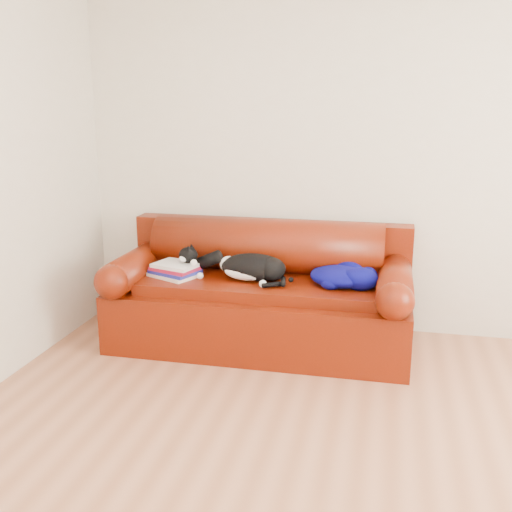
{
  "coord_description": "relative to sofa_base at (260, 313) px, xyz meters",
  "views": [
    {
      "loc": [
        0.08,
        -2.49,
        1.71
      ],
      "look_at": [
        -0.79,
        1.35,
        0.7
      ],
      "focal_mm": 42.0,
      "sensor_mm": 36.0,
      "label": 1
    }
  ],
  "objects": [
    {
      "name": "sofa_back",
      "position": [
        0.0,
        0.24,
        0.3
      ],
      "size": [
        2.1,
        1.01,
        0.88
      ],
      "color": "#431002",
      "rests_on": "ground"
    },
    {
      "name": "sofa_base",
      "position": [
        0.0,
        0.0,
        0.0
      ],
      "size": [
        2.1,
        0.9,
        0.5
      ],
      "color": "#431002",
      "rests_on": "ground"
    },
    {
      "name": "ground",
      "position": [
        0.79,
        -1.49,
        -0.24
      ],
      "size": [
        4.5,
        4.5,
        0.0
      ],
      "primitive_type": "plane",
      "color": "#91573A",
      "rests_on": "ground"
    },
    {
      "name": "cat",
      "position": [
        -0.05,
        -0.06,
        0.35
      ],
      "size": [
        0.63,
        0.36,
        0.24
      ],
      "rotation": [
        0.0,
        0.0,
        -0.26
      ],
      "color": "black",
      "rests_on": "sofa_base"
    },
    {
      "name": "book_stack",
      "position": [
        -0.6,
        -0.09,
        0.31
      ],
      "size": [
        0.4,
        0.36,
        0.1
      ],
      "rotation": [
        0.0,
        0.0,
        -0.37
      ],
      "color": "silver",
      "rests_on": "sofa_base"
    },
    {
      "name": "blanket",
      "position": [
        0.58,
        -0.03,
        0.33
      ],
      "size": [
        0.49,
        0.43,
        0.15
      ],
      "rotation": [
        0.0,
        0.0,
        -0.09
      ],
      "color": "#060243",
      "rests_on": "sofa_base"
    },
    {
      "name": "room_shell",
      "position": [
        0.91,
        -1.48,
        1.43
      ],
      "size": [
        4.52,
        4.02,
        2.61
      ],
      "color": "beige",
      "rests_on": "ground"
    }
  ]
}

